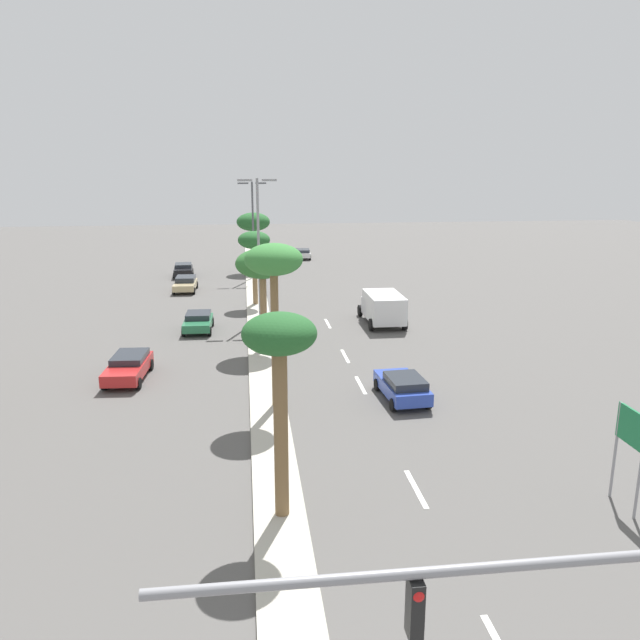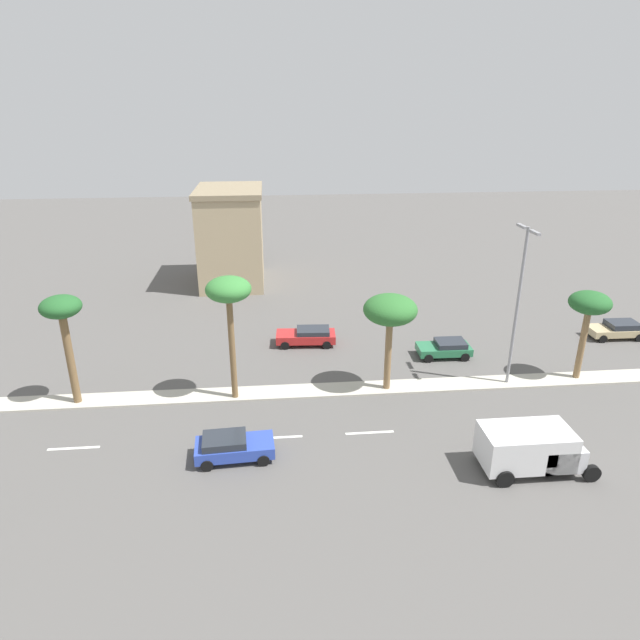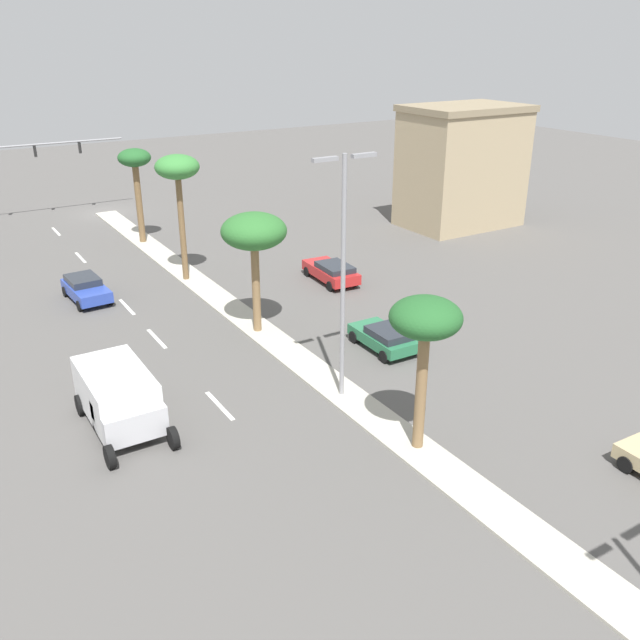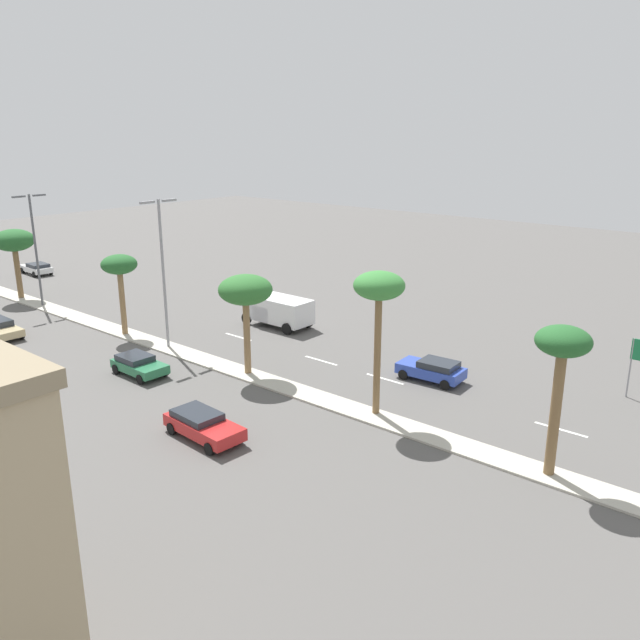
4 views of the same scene
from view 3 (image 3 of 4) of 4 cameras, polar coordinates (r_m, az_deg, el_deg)
The scene contains 17 objects.
ground_plane at distance 31.71m, azimuth 0.44°, elevation -5.14°, with size 160.00×160.00×0.00m, color #565451.
median_curb at distance 24.75m, azimuth 14.02°, elevation -14.82°, with size 1.80×95.72×0.12m, color #B7B2A3.
lane_stripe_trailing at distance 59.66m, azimuth -21.26°, elevation 6.94°, with size 0.20×2.80×0.01m, color silver.
lane_stripe_left at distance 51.99m, azimuth -19.45°, elevation 4.97°, with size 0.20×2.80×0.01m, color silver.
lane_stripe_rear at distance 41.66m, azimuth -15.89°, elevation 1.06°, with size 0.20×2.80×0.01m, color silver.
lane_stripe_far at distance 36.96m, azimuth -13.54°, elevation -1.53°, with size 0.20×2.80×0.01m, color silver.
lane_stripe_front at distance 30.04m, azimuth -8.42°, elevation -7.12°, with size 0.20×2.80×0.01m, color silver.
commercial_building at distance 57.93m, azimuth 11.81°, elevation 12.51°, with size 9.50×6.52×9.67m.
palm_tree_trailing at distance 52.99m, azimuth -15.26°, elevation 12.47°, with size 2.41×2.41×7.02m.
palm_tree_far at distance 43.49m, azimuth -11.87°, elevation 12.06°, with size 2.74×2.74×7.99m.
palm_tree_outboard at distance 35.04m, azimuth -5.57°, elevation 7.25°, with size 3.39×3.39×6.44m.
palm_tree_left at distance 24.71m, azimuth 8.83°, elevation -0.27°, with size 2.67×2.67×6.15m.
street_lamp_inboard at distance 27.98m, azimuth 1.97°, elevation 4.85°, with size 2.90×0.24×10.54m.
sedan_green_outboard at distance 34.64m, azimuth 5.46°, elevation -1.42°, with size 2.09×3.91×1.25m.
sedan_blue_mid at distance 43.25m, azimuth -19.06°, elevation 2.53°, with size 2.22×4.24×1.37m.
sedan_red_near at distance 43.96m, azimuth 0.98°, elevation 4.12°, with size 2.26×4.67×1.31m.
box_truck at distance 28.82m, azimuth -16.47°, elevation -6.32°, with size 2.73×5.71×2.37m.
Camera 3 is at (14.81, 60.93, 14.97)m, focal length 38.14 mm.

